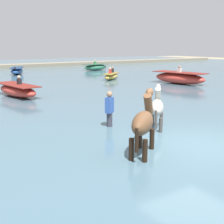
% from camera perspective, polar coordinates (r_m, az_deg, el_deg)
% --- Properties ---
extents(ground_plane, '(120.00, 120.00, 0.00)m').
position_cam_1_polar(ground_plane, '(9.17, 15.83, -8.29)').
color(ground_plane, gray).
extents(water_surface, '(90.00, 90.00, 0.39)m').
position_cam_1_polar(water_surface, '(17.10, -10.40, 2.22)').
color(water_surface, '#476675').
rests_on(water_surface, ground).
extents(horse_lead_pinto, '(1.37, 1.40, 1.81)m').
position_cam_1_polar(horse_lead_pinto, '(10.41, 8.42, 0.68)').
color(horse_lead_pinto, beige).
rests_on(horse_lead_pinto, ground).
extents(horse_trailing_bay, '(1.63, 1.41, 2.01)m').
position_cam_1_polar(horse_trailing_bay, '(7.88, 5.87, -2.24)').
color(horse_trailing_bay, brown).
rests_on(horse_trailing_bay, ground).
extents(boat_near_starboard, '(3.33, 1.71, 1.14)m').
position_cam_1_polar(boat_near_starboard, '(34.49, -3.11, 8.38)').
color(boat_near_starboard, '#337556').
rests_on(boat_near_starboard, water_surface).
extents(boat_mid_outer, '(2.21, 3.33, 0.78)m').
position_cam_1_polar(boat_mid_outer, '(31.16, -17.39, 7.37)').
color(boat_mid_outer, '#28518E').
rests_on(boat_mid_outer, water_surface).
extents(boat_distant_east, '(2.60, 2.40, 0.97)m').
position_cam_1_polar(boat_distant_east, '(25.38, -0.13, 6.76)').
color(boat_distant_east, gold).
rests_on(boat_distant_east, water_surface).
extents(boat_distant_west, '(1.67, 3.83, 1.15)m').
position_cam_1_polar(boat_distant_west, '(17.61, -17.31, 3.90)').
color(boat_distant_west, '#BC382D').
rests_on(boat_distant_west, water_surface).
extents(boat_mid_channel, '(2.13, 4.32, 1.32)m').
position_cam_1_polar(boat_mid_channel, '(22.91, 12.52, 6.25)').
color(boat_mid_channel, '#BC382D').
rests_on(boat_mid_channel, water_surface).
extents(person_onlooker_left, '(0.38, 0.34, 1.63)m').
position_cam_1_polar(person_onlooker_left, '(10.53, -0.48, -0.19)').
color(person_onlooker_left, '#383842').
rests_on(person_onlooker_left, ground).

